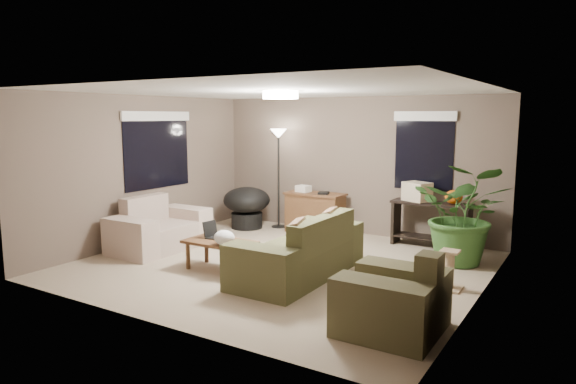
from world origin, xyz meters
The scene contains 20 objects.
room_shell centered at (0.00, 0.00, 1.25)m, with size 5.50×5.50×5.50m.
main_sofa centered at (0.52, -0.29, 0.29)m, with size 0.95×2.20×0.85m.
throw_pillows centered at (0.77, -0.29, 0.65)m, with size 0.36×1.40×0.47m.
loveseat centered at (-2.20, -0.26, 0.30)m, with size 0.90×1.60×0.85m.
armchair centered at (2.21, -1.37, 0.30)m, with size 0.95×1.00×0.85m.
coffee_table centered at (-0.59, -0.66, 0.36)m, with size 1.00×0.55×0.42m.
laptop centered at (-0.76, -0.56, 0.48)m, with size 0.39×0.27×0.24m.
plastic_bag centered at (-0.39, -0.81, 0.52)m, with size 0.29×0.26×0.20m, color white.
desk centered at (-0.58, 2.10, 0.38)m, with size 1.10×0.50×0.75m.
desk_papers centered at (-0.73, 2.09, 0.80)m, with size 0.71×0.30×0.12m.
console_table centered at (1.55, 2.19, 0.44)m, with size 1.30×0.40×0.75m.
pumpkin centered at (1.90, 2.19, 0.86)m, with size 0.27×0.27×0.23m, color orange.
cardboard_box centered at (1.30, 2.19, 0.91)m, with size 0.42×0.31×0.31m, color beige.
papasan_chair centered at (-1.91, 1.78, 0.47)m, with size 0.98×0.98×0.80m.
floor_lamp centered at (-1.42, 2.16, 1.60)m, with size 0.32×0.32×1.91m.
ceiling_fixture centered at (0.00, 0.00, 2.44)m, with size 0.50×0.50×0.10m, color white.
houseplant centered at (2.25, 1.44, 0.58)m, with size 1.34×1.49×1.16m, color #2D5923.
cat_scratching_post centered at (2.36, 0.21, 0.21)m, with size 0.32×0.32×0.50m.
window_left centered at (-2.73, 0.30, 1.78)m, with size 0.05×1.56×1.33m.
window_back centered at (1.30, 2.48, 1.79)m, with size 1.06×0.05×1.33m.
Camera 1 is at (3.88, -6.12, 2.15)m, focal length 32.00 mm.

